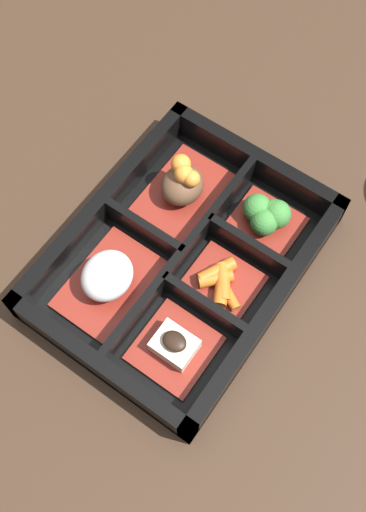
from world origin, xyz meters
The scene contains 8 objects.
ground_plane centered at (0.00, 0.00, 0.00)m, with size 3.00×3.00×0.00m, color #382619.
bento_base centered at (0.00, 0.00, 0.01)m, with size 0.28×0.21×0.01m.
bento_rim centered at (0.00, 0.00, 0.02)m, with size 0.28×0.21×0.04m.
bowl_rice centered at (-0.06, 0.04, 0.03)m, with size 0.10×0.07×0.04m.
bowl_stew centered at (0.06, 0.05, 0.03)m, with size 0.10×0.07×0.05m.
bowl_tofu centered at (-0.08, -0.05, 0.02)m, with size 0.07×0.07×0.03m.
bowl_carrots centered at (0.00, -0.05, 0.02)m, with size 0.06×0.07×0.02m.
bowl_greens centered at (0.09, -0.04, 0.03)m, with size 0.06×0.07×0.04m.
Camera 1 is at (-0.20, -0.14, 0.56)m, focal length 42.00 mm.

